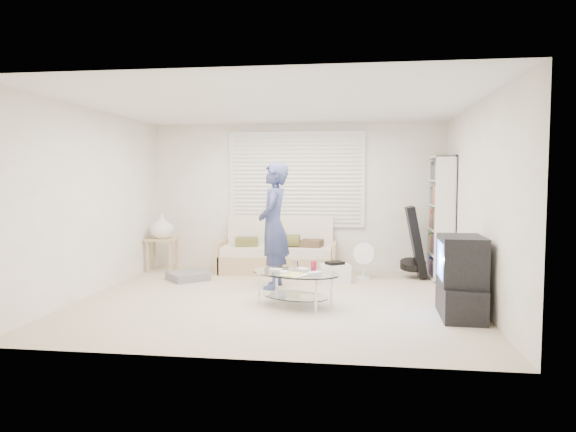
# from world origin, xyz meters

# --- Properties ---
(ground) EXTENTS (5.00, 5.00, 0.00)m
(ground) POSITION_xyz_m (0.00, 0.00, 0.00)
(ground) COLOR tan
(ground) RESTS_ON ground
(room_shell) EXTENTS (5.02, 4.52, 2.51)m
(room_shell) POSITION_xyz_m (0.00, 0.48, 1.63)
(room_shell) COLOR beige
(room_shell) RESTS_ON ground
(window_blinds) EXTENTS (2.32, 0.08, 1.62)m
(window_blinds) POSITION_xyz_m (0.00, 2.20, 1.55)
(window_blinds) COLOR silver
(window_blinds) RESTS_ON ground
(futon_sofa) EXTENTS (1.93, 0.78, 0.94)m
(futon_sofa) POSITION_xyz_m (-0.26, 1.87, 0.31)
(futon_sofa) COLOR tan
(futon_sofa) RESTS_ON ground
(grey_floor_pillow) EXTENTS (0.75, 0.75, 0.12)m
(grey_floor_pillow) POSITION_xyz_m (-1.55, 1.05, 0.06)
(grey_floor_pillow) COLOR slate
(grey_floor_pillow) RESTS_ON ground
(side_table) EXTENTS (0.49, 0.40, 0.97)m
(side_table) POSITION_xyz_m (-2.22, 1.73, 0.72)
(side_table) COLOR tan
(side_table) RESTS_ON ground
(bookshelf) EXTENTS (0.30, 0.81, 1.91)m
(bookshelf) POSITION_xyz_m (2.32, 1.69, 0.96)
(bookshelf) COLOR white
(bookshelf) RESTS_ON ground
(guitar_case) EXTENTS (0.41, 0.41, 1.11)m
(guitar_case) POSITION_xyz_m (1.94, 1.67, 0.49)
(guitar_case) COLOR black
(guitar_case) RESTS_ON ground
(floor_fan) EXTENTS (0.35, 0.23, 0.57)m
(floor_fan) POSITION_xyz_m (1.14, 1.53, 0.33)
(floor_fan) COLOR white
(floor_fan) RESTS_ON ground
(storage_bin) EXTENTS (0.50, 0.40, 0.31)m
(storage_bin) POSITION_xyz_m (0.71, 1.20, 0.14)
(storage_bin) COLOR white
(storage_bin) RESTS_ON ground
(tv_unit) EXTENTS (0.49, 0.86, 0.92)m
(tv_unit) POSITION_xyz_m (2.20, -0.58, 0.45)
(tv_unit) COLOR black
(tv_unit) RESTS_ON ground
(coffee_table) EXTENTS (1.31, 1.08, 0.54)m
(coffee_table) POSITION_xyz_m (0.28, -0.32, 0.34)
(coffee_table) COLOR silver
(coffee_table) RESTS_ON ground
(standing_person) EXTENTS (0.43, 0.65, 1.79)m
(standing_person) POSITION_xyz_m (-0.15, 0.67, 0.89)
(standing_person) COLOR navy
(standing_person) RESTS_ON ground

